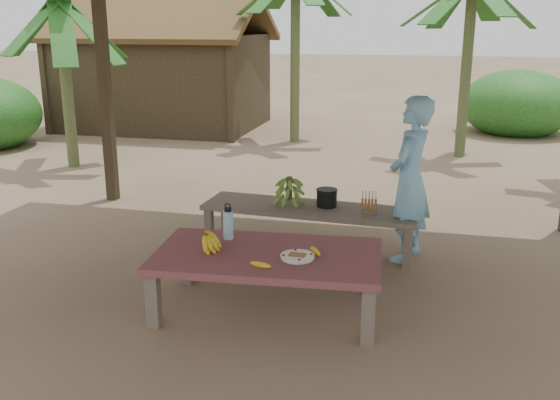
% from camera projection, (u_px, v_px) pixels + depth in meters
% --- Properties ---
extents(ground, '(80.00, 80.00, 0.00)m').
position_uv_depth(ground, '(275.00, 289.00, 5.53)').
color(ground, brown).
rests_on(ground, ground).
extents(work_table, '(1.87, 1.14, 0.50)m').
position_uv_depth(work_table, '(268.00, 260.00, 5.00)').
color(work_table, brown).
rests_on(work_table, ground).
extents(bench, '(2.23, 0.74, 0.45)m').
position_uv_depth(bench, '(310.00, 212.00, 6.41)').
color(bench, brown).
rests_on(bench, ground).
extents(ripe_banana_bunch, '(0.32, 0.30, 0.16)m').
position_uv_depth(ripe_banana_bunch, '(204.00, 240.00, 5.03)').
color(ripe_banana_bunch, yellow).
rests_on(ripe_banana_bunch, work_table).
extents(plate, '(0.27, 0.27, 0.04)m').
position_uv_depth(plate, '(297.00, 257.00, 4.85)').
color(plate, white).
rests_on(plate, work_table).
extents(loose_banana_front, '(0.17, 0.07, 0.04)m').
position_uv_depth(loose_banana_front, '(261.00, 265.00, 4.68)').
color(loose_banana_front, yellow).
rests_on(loose_banana_front, work_table).
extents(loose_banana_side, '(0.14, 0.14, 0.04)m').
position_uv_depth(loose_banana_side, '(315.00, 251.00, 4.96)').
color(loose_banana_side, yellow).
rests_on(loose_banana_side, work_table).
extents(water_flask, '(0.09, 0.09, 0.32)m').
position_uv_depth(water_flask, '(228.00, 224.00, 5.27)').
color(water_flask, '#43B5D3').
rests_on(water_flask, work_table).
extents(green_banana_stalk, '(0.29, 0.29, 0.32)m').
position_uv_depth(green_banana_stalk, '(289.00, 190.00, 6.41)').
color(green_banana_stalk, '#598C2D').
rests_on(green_banana_stalk, bench).
extents(cooking_pot, '(0.21, 0.21, 0.18)m').
position_uv_depth(cooking_pot, '(327.00, 198.00, 6.38)').
color(cooking_pot, black).
rests_on(cooking_pot, bench).
extents(skewer_rack, '(0.18, 0.09, 0.24)m').
position_uv_depth(skewer_rack, '(369.00, 202.00, 6.14)').
color(skewer_rack, '#A57F47').
rests_on(skewer_rack, bench).
extents(woman, '(0.55, 0.68, 1.62)m').
position_uv_depth(woman, '(410.00, 180.00, 6.02)').
color(woman, '#78BCE3').
rests_on(woman, ground).
extents(hut, '(4.40, 3.43, 2.85)m').
position_uv_depth(hut, '(165.00, 77.00, 13.71)').
color(hut, black).
rests_on(hut, ground).
extents(banana_plant_w, '(1.80, 1.80, 2.77)m').
position_uv_depth(banana_plant_w, '(61.00, 21.00, 9.54)').
color(banana_plant_w, '#596638').
rests_on(banana_plant_w, ground).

